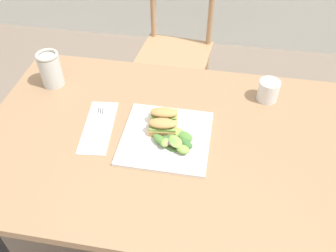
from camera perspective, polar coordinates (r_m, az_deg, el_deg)
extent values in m
plane|color=#7A6B5B|center=(1.84, -0.28, -16.57)|extent=(9.45, 9.45, 0.00)
cube|color=#997551|center=(1.21, 0.58, -2.52)|extent=(1.29, 0.82, 0.03)
cube|color=#2D2D33|center=(1.85, -15.62, -0.48)|extent=(0.07, 0.07, 0.71)
cube|color=#2D2D33|center=(1.76, 21.33, -5.01)|extent=(0.07, 0.07, 0.71)
cylinder|color=tan|center=(2.17, -4.73, 4.09)|extent=(0.03, 0.03, 0.43)
cylinder|color=tan|center=(2.10, 4.11, 2.53)|extent=(0.03, 0.03, 0.43)
cylinder|color=tan|center=(2.42, -2.15, 9.11)|extent=(0.03, 0.03, 0.43)
cylinder|color=tan|center=(2.36, 5.86, 7.83)|extent=(0.03, 0.03, 0.43)
cube|color=tan|center=(2.12, 0.83, 10.85)|extent=(0.43, 0.43, 0.02)
cylinder|color=tan|center=(2.20, -2.39, 18.76)|extent=(0.03, 0.03, 0.42)
cylinder|color=tan|center=(2.14, 6.80, 17.63)|extent=(0.03, 0.03, 0.42)
cube|color=white|center=(1.20, -0.33, -1.83)|extent=(0.29, 0.29, 0.01)
cube|color=tan|center=(1.20, -0.62, -0.73)|extent=(0.09, 0.05, 0.02)
cube|color=#84A84C|center=(1.19, -0.60, 0.02)|extent=(0.09, 0.06, 0.01)
ellipsoid|color=tan|center=(1.17, -0.63, 0.41)|extent=(0.10, 0.05, 0.02)
cube|color=tan|center=(1.24, -0.61, 1.13)|extent=(0.09, 0.05, 0.02)
cube|color=#84A84C|center=(1.23, -0.59, 1.87)|extent=(0.09, 0.06, 0.01)
ellipsoid|color=tan|center=(1.21, -0.62, 2.27)|extent=(0.10, 0.05, 0.02)
ellipsoid|color=#518438|center=(1.15, 0.95, -3.42)|extent=(0.05, 0.05, 0.01)
ellipsoid|color=#518438|center=(1.16, -1.17, -2.16)|extent=(0.07, 0.06, 0.02)
ellipsoid|color=#84A84C|center=(1.15, -0.42, -2.60)|extent=(0.04, 0.05, 0.02)
ellipsoid|color=#84A84C|center=(1.13, 2.36, -3.67)|extent=(0.05, 0.05, 0.02)
ellipsoid|color=#602D47|center=(1.15, 0.44, -2.38)|extent=(0.05, 0.05, 0.01)
ellipsoid|color=#84A84C|center=(1.14, 1.17, -2.47)|extent=(0.07, 0.07, 0.01)
ellipsoid|color=#3D7033|center=(1.15, 2.82, -2.74)|extent=(0.06, 0.05, 0.02)
ellipsoid|color=#6B9E47|center=(1.14, 0.87, -2.58)|extent=(0.06, 0.06, 0.02)
ellipsoid|color=#84A84C|center=(1.19, 1.02, -1.04)|extent=(0.07, 0.06, 0.02)
ellipsoid|color=#4C2338|center=(1.14, 1.05, -2.88)|extent=(0.06, 0.05, 0.01)
ellipsoid|color=#518438|center=(1.18, 2.65, -1.61)|extent=(0.07, 0.06, 0.02)
ellipsoid|color=#3D7033|center=(1.16, -0.51, -2.16)|extent=(0.07, 0.06, 0.02)
cube|color=silver|center=(1.26, -10.88, -0.14)|extent=(0.12, 0.27, 0.00)
cube|color=silver|center=(1.24, -11.01, -0.75)|extent=(0.04, 0.14, 0.00)
cube|color=silver|center=(1.31, -10.58, 2.11)|extent=(0.03, 0.05, 0.00)
cube|color=#38383D|center=(1.31, -10.22, 2.39)|extent=(0.01, 0.03, 0.00)
cube|color=#38383D|center=(1.31, -10.56, 2.38)|extent=(0.01, 0.03, 0.00)
cube|color=#38383D|center=(1.31, -10.91, 2.37)|extent=(0.01, 0.03, 0.00)
cylinder|color=#C67528|center=(1.46, -17.86, 7.93)|extent=(0.07, 0.07, 0.10)
cylinder|color=silver|center=(1.45, -17.97, 8.32)|extent=(0.08, 0.08, 0.12)
torus|color=#B7B29E|center=(1.42, -18.57, 10.54)|extent=(0.09, 0.09, 0.01)
cylinder|color=white|center=(1.37, 15.51, 5.40)|extent=(0.08, 0.08, 0.08)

